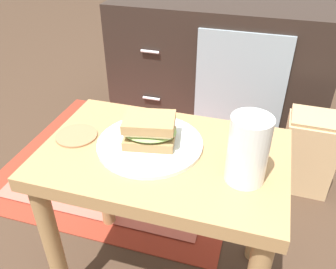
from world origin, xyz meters
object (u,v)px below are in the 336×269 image
object	(u,v)px
plate	(150,144)
paper_bag	(308,153)
coaster	(76,136)
tv_cabinet	(220,64)
sandwich_front	(150,130)
beer_glass	(248,151)

from	to	relation	value
plate	paper_bag	size ratio (longest dim) A/B	0.76
coaster	tv_cabinet	bearing A→B (deg)	78.02
sandwich_front	beer_glass	bearing A→B (deg)	-13.35
sandwich_front	beer_glass	distance (m)	0.23
plate	beer_glass	bearing A→B (deg)	-13.35
tv_cabinet	sandwich_front	world-z (taller)	tv_cabinet
beer_glass	plate	bearing A→B (deg)	166.65
coaster	sandwich_front	bearing A→B (deg)	5.53
tv_cabinet	coaster	size ratio (longest dim) A/B	9.60
paper_bag	beer_glass	bearing A→B (deg)	-109.98
sandwich_front	coaster	size ratio (longest dim) A/B	1.38
beer_glass	paper_bag	distance (m)	0.71
tv_cabinet	sandwich_front	size ratio (longest dim) A/B	6.98
beer_glass	coaster	distance (m)	0.41
tv_cabinet	sandwich_front	bearing A→B (deg)	-91.16
paper_bag	tv_cabinet	bearing A→B (deg)	134.60
coaster	plate	bearing A→B (deg)	5.53
plate	beer_glass	distance (m)	0.24
plate	beer_glass	xyz separation A→B (m)	(0.22, -0.05, 0.06)
sandwich_front	paper_bag	size ratio (longest dim) A/B	0.43
plate	beer_glass	size ratio (longest dim) A/B	1.70
beer_glass	coaster	size ratio (longest dim) A/B	1.45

